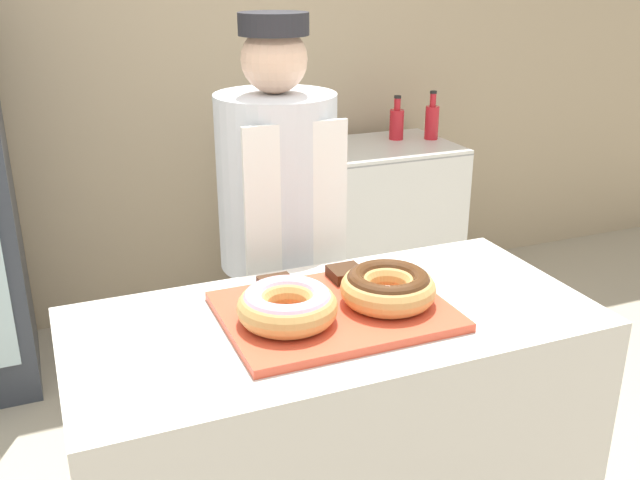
% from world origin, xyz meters
% --- Properties ---
extents(wall_back, '(8.00, 0.06, 2.70)m').
position_xyz_m(wall_back, '(0.00, 2.13, 1.35)').
color(wall_back, tan).
rests_on(wall_back, ground_plane).
extents(display_counter, '(1.41, 0.68, 0.93)m').
position_xyz_m(display_counter, '(0.00, 0.00, 0.46)').
color(display_counter, beige).
rests_on(display_counter, ground_plane).
extents(serving_tray, '(0.59, 0.45, 0.02)m').
position_xyz_m(serving_tray, '(0.00, 0.00, 0.94)').
color(serving_tray, '#D84C33').
rests_on(serving_tray, display_counter).
extents(donut_light_glaze, '(0.26, 0.26, 0.09)m').
position_xyz_m(donut_light_glaze, '(-0.14, -0.03, 1.00)').
color(donut_light_glaze, tan).
rests_on(donut_light_glaze, serving_tray).
extents(donut_chocolate_glaze, '(0.26, 0.26, 0.09)m').
position_xyz_m(donut_chocolate_glaze, '(0.14, -0.03, 1.00)').
color(donut_chocolate_glaze, tan).
rests_on(donut_chocolate_glaze, serving_tray).
extents(brownie_back_left, '(0.09, 0.09, 0.03)m').
position_xyz_m(brownie_back_left, '(-0.11, 0.16, 0.97)').
color(brownie_back_left, '#382111').
rests_on(brownie_back_left, serving_tray).
extents(brownie_back_right, '(0.09, 0.09, 0.03)m').
position_xyz_m(brownie_back_right, '(0.11, 0.16, 0.97)').
color(brownie_back_right, '#382111').
rests_on(brownie_back_right, serving_tray).
extents(baker_person, '(0.41, 0.41, 1.66)m').
position_xyz_m(baker_person, '(0.08, 0.67, 0.87)').
color(baker_person, '#4C4C51').
rests_on(baker_person, ground_plane).
extents(chest_freezer, '(1.05, 0.58, 0.91)m').
position_xyz_m(chest_freezer, '(0.88, 1.73, 0.46)').
color(chest_freezer, silver).
rests_on(chest_freezer, ground_plane).
extents(bottle_red, '(0.08, 0.08, 0.24)m').
position_xyz_m(bottle_red, '(1.16, 1.82, 1.00)').
color(bottle_red, red).
rests_on(bottle_red, chest_freezer).
extents(bottle_red_b, '(0.07, 0.07, 0.26)m').
position_xyz_m(bottle_red_b, '(1.34, 1.75, 1.01)').
color(bottle_red_b, red).
rests_on(bottle_red_b, chest_freezer).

